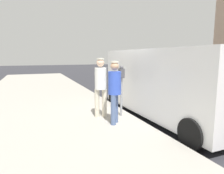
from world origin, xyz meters
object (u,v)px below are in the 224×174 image
pedestrian_in_blue (115,88)px  parking_meter_near (121,82)px  parked_van (169,82)px  pedestrian_in_white (101,84)px

pedestrian_in_blue → parking_meter_near: bearing=-128.1°
parking_meter_near → parked_van: size_ratio=0.29×
pedestrian_in_white → parked_van: parked_van is taller
parking_meter_near → pedestrian_in_white: size_ratio=0.87×
pedestrian_in_blue → pedestrian_in_white: pedestrian_in_white is taller
parking_meter_near → pedestrian_in_white: 0.62m
pedestrian_in_white → parking_meter_near: bearing=168.1°
parking_meter_near → pedestrian_in_blue: pedestrian_in_blue is taller
pedestrian_in_blue → parked_van: (-1.96, -0.32, 0.05)m
parking_meter_near → pedestrian_in_blue: (0.46, 0.59, -0.08)m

